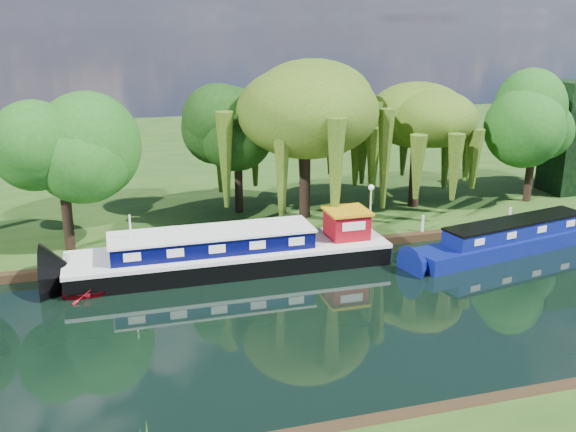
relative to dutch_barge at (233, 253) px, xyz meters
name	(u,v)px	position (x,y,z in m)	size (l,w,h in m)	color
ground	(448,301)	(8.83, -6.84, -0.88)	(120.00, 120.00, 0.00)	black
far_bank	(268,155)	(8.83, 27.16, -0.65)	(120.00, 52.00, 0.45)	#1D3E11
dutch_barge	(233,253)	(0.00, 0.00, 0.00)	(16.80, 3.79, 3.55)	black
narrowboat	(514,239)	(15.91, -1.72, -0.19)	(13.47, 4.79, 1.94)	navy
red_dinghy	(93,294)	(-7.18, -1.40, -0.88)	(2.05, 2.87, 0.59)	maroon
willow_left	(305,111)	(5.99, 6.48, 6.37)	(7.81, 7.81, 9.36)	black
willow_right	(418,127)	(13.81, 6.72, 4.94)	(6.04, 6.04, 7.36)	black
tree_far_left	(60,149)	(-8.32, 4.15, 5.20)	(5.10, 5.10, 8.21)	black
tree_far_mid	(237,132)	(2.14, 8.63, 4.85)	(4.68, 4.68, 7.65)	black
tree_far_right	(535,124)	(22.06, 5.71, 4.94)	(4.76, 4.76, 7.80)	black
lamppost	(371,194)	(9.33, 3.66, 1.54)	(0.36, 0.36, 2.56)	silver
mooring_posts	(368,229)	(8.33, 1.56, 0.07)	(19.16, 0.16, 1.00)	silver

